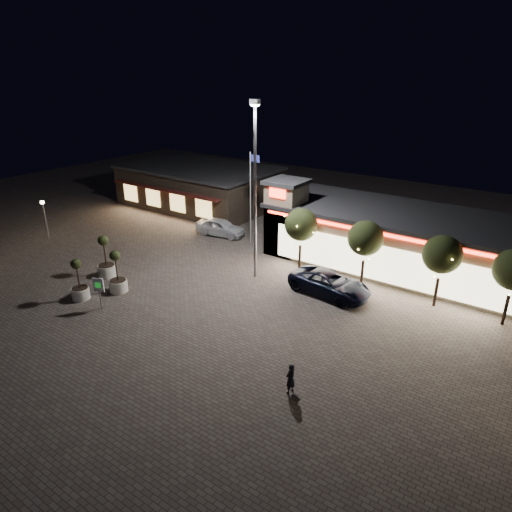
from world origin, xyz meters
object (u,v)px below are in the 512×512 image
Objects in this scene: white_sedan at (220,227)px; valet_sign at (99,288)px; planter_left at (106,264)px; planter_mid at (80,287)px; pickup_truck at (330,284)px; pedestrian at (290,379)px.

white_sedan is 15.24m from valet_sign.
planter_left reaches higher than planter_mid.
planter_left is (-14.64, -6.78, 0.20)m from pickup_truck.
planter_left is 5.06m from valet_sign.
pedestrian is 16.26m from planter_mid.
planter_left is at bearing 114.03° from planter_mid.
white_sedan is 1.63× the size of planter_mid.
pickup_truck and pedestrian have the same top height.
planter_left is (-1.22, -11.63, 0.19)m from white_sedan.
valet_sign is at bearing 138.39° from pickup_truck.
pickup_truck is at bearing 42.95° from valet_sign.
pedestrian is at bearing -141.49° from white_sedan.
pedestrian is 0.55× the size of planter_mid.
planter_left is 1.49× the size of valet_sign.
planter_mid is (0.24, -14.92, 0.09)m from white_sedan.
valet_sign is at bearing -42.34° from planter_left.
white_sedan is 14.93m from planter_mid.
planter_mid is (-16.26, 0.12, 0.10)m from pedestrian.
pickup_truck is 1.97× the size of planter_mid.
white_sedan reaches higher than pedestrian.
pickup_truck is 10.65m from pedestrian.
planter_mid reaches higher than pedestrian.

